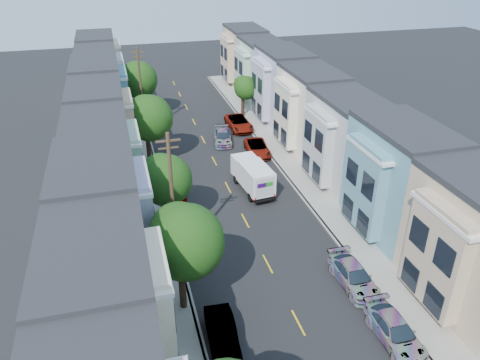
% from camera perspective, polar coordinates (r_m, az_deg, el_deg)
% --- Properties ---
extents(ground, '(160.00, 160.00, 0.00)m').
position_cam_1_polar(ground, '(34.55, 3.40, -10.20)').
color(ground, black).
rests_on(ground, ground).
extents(road_slab, '(12.00, 70.00, 0.02)m').
position_cam_1_polar(road_slab, '(46.78, -2.36, 0.80)').
color(road_slab, black).
rests_on(road_slab, ground).
extents(curb_left, '(0.30, 70.00, 0.15)m').
position_cam_1_polar(curb_left, '(45.96, -9.73, -0.04)').
color(curb_left, gray).
rests_on(curb_left, ground).
extents(curb_right, '(0.30, 70.00, 0.15)m').
position_cam_1_polar(curb_right, '(48.30, 4.64, 1.72)').
color(curb_right, gray).
rests_on(curb_right, ground).
extents(sidewalk_left, '(2.60, 70.00, 0.15)m').
position_cam_1_polar(sidewalk_left, '(45.90, -11.33, -0.24)').
color(sidewalk_left, gray).
rests_on(sidewalk_left, ground).
extents(sidewalk_right, '(2.60, 70.00, 0.15)m').
position_cam_1_polar(sidewalk_right, '(48.72, 6.09, 1.89)').
color(sidewalk_right, gray).
rests_on(sidewalk_right, ground).
extents(centerline, '(0.12, 70.00, 0.01)m').
position_cam_1_polar(centerline, '(46.79, -2.36, 0.78)').
color(centerline, gold).
rests_on(centerline, ground).
extents(townhouse_row_left, '(5.00, 70.00, 8.50)m').
position_cam_1_polar(townhouse_row_left, '(45.94, -16.03, -0.91)').
color(townhouse_row_left, silver).
rests_on(townhouse_row_left, ground).
extents(townhouse_row_right, '(5.00, 70.00, 8.50)m').
position_cam_1_polar(townhouse_row_right, '(50.16, 10.15, 2.30)').
color(townhouse_row_right, silver).
rests_on(townhouse_row_right, ground).
extents(tree_b, '(4.70, 4.70, 7.41)m').
position_cam_1_polar(tree_b, '(28.16, -6.83, -7.56)').
color(tree_b, black).
rests_on(tree_b, ground).
extents(tree_c, '(4.11, 4.11, 6.39)m').
position_cam_1_polar(tree_c, '(36.68, -9.15, -0.07)').
color(tree_c, black).
rests_on(tree_c, ground).
extents(tree_d, '(4.70, 4.70, 7.30)m').
position_cam_1_polar(tree_d, '(47.91, -11.08, 7.38)').
color(tree_d, black).
rests_on(tree_d, ground).
extents(tree_e, '(4.70, 4.70, 7.39)m').
position_cam_1_polar(tree_e, '(61.15, -12.34, 11.80)').
color(tree_e, black).
rests_on(tree_e, ground).
extents(tree_far_r, '(3.04, 3.04, 5.28)m').
position_cam_1_polar(tree_far_r, '(61.00, 0.62, 11.12)').
color(tree_far_r, black).
rests_on(tree_far_r, ground).
extents(utility_pole_near, '(1.60, 0.26, 10.00)m').
position_cam_1_polar(utility_pole_near, '(32.14, -8.21, -2.56)').
color(utility_pole_near, '#42301E').
rests_on(utility_pole_near, ground).
extents(utility_pole_far, '(1.60, 0.26, 10.00)m').
position_cam_1_polar(utility_pole_far, '(56.11, -11.95, 10.56)').
color(utility_pole_far, '#42301E').
rests_on(utility_pole_far, ground).
extents(fedex_truck, '(2.22, 5.76, 2.76)m').
position_cam_1_polar(fedex_truck, '(43.08, 1.55, 0.59)').
color(fedex_truck, white).
rests_on(fedex_truck, ground).
extents(lead_sedan, '(2.68, 4.82, 1.37)m').
position_cam_1_polar(lead_sedan, '(53.62, -2.12, 5.25)').
color(lead_sedan, black).
rests_on(lead_sedan, ground).
extents(parked_left_b, '(1.82, 4.55, 1.49)m').
position_cam_1_polar(parked_left_b, '(28.44, -2.17, -18.35)').
color(parked_left_b, '#0E0C40').
rests_on(parked_left_b, ground).
extents(parked_left_c, '(1.91, 4.16, 1.31)m').
position_cam_1_polar(parked_left_c, '(35.14, -5.55, -8.21)').
color(parked_left_c, '#B6BEC6').
rests_on(parked_left_c, ground).
extents(parked_left_d, '(1.88, 4.05, 1.27)m').
position_cam_1_polar(parked_left_d, '(41.75, -7.49, -2.03)').
color(parked_left_d, '#470D16').
rests_on(parked_left_d, ground).
extents(parked_right_a, '(2.01, 4.75, 1.42)m').
position_cam_1_polar(parked_right_a, '(30.06, 18.37, -17.11)').
color(parked_right_a, '#393939').
rests_on(parked_right_a, ground).
extents(parked_right_b, '(2.11, 4.87, 1.45)m').
position_cam_1_polar(parked_right_b, '(33.20, 13.69, -11.33)').
color(parked_right_b, white).
rests_on(parked_right_b, ground).
extents(parked_right_c, '(2.78, 5.20, 1.39)m').
position_cam_1_polar(parked_right_c, '(50.73, 2.12, 3.90)').
color(parked_right_c, black).
rests_on(parked_right_c, ground).
extents(parked_right_d, '(2.66, 5.59, 1.54)m').
position_cam_1_polar(parked_right_d, '(57.48, -0.14, 6.95)').
color(parked_right_d, black).
rests_on(parked_right_d, ground).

